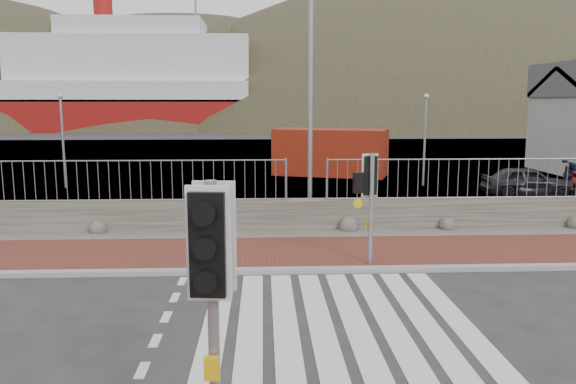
{
  "coord_description": "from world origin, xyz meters",
  "views": [
    {
      "loc": [
        -1.26,
        -9.04,
        3.78
      ],
      "look_at": [
        -0.73,
        3.0,
        1.83
      ],
      "focal_mm": 35.0,
      "sensor_mm": 36.0,
      "label": 1
    }
  ],
  "objects_px": {
    "traffic_signal_near": "(212,264)",
    "traffic_signal_far": "(370,185)",
    "streetlight": "(315,75)",
    "shipping_container": "(331,152)",
    "car_a": "(527,181)",
    "ferry": "(87,89)"
  },
  "relations": [
    {
      "from": "streetlight",
      "to": "car_a",
      "type": "relative_size",
      "value": 2.31
    },
    {
      "from": "traffic_signal_near",
      "to": "traffic_signal_far",
      "type": "xyz_separation_m",
      "value": [
        2.93,
        7.01,
        -0.27
      ]
    },
    {
      "from": "ferry",
      "to": "traffic_signal_far",
      "type": "height_order",
      "value": "ferry"
    },
    {
      "from": "ferry",
      "to": "traffic_signal_far",
      "type": "relative_size",
      "value": 19.0
    },
    {
      "from": "streetlight",
      "to": "traffic_signal_near",
      "type": "bearing_deg",
      "value": -75.91
    },
    {
      "from": "traffic_signal_far",
      "to": "shipping_container",
      "type": "distance_m",
      "value": 16.47
    },
    {
      "from": "traffic_signal_far",
      "to": "streetlight",
      "type": "xyz_separation_m",
      "value": [
        -0.85,
        4.64,
        2.66
      ]
    },
    {
      "from": "traffic_signal_near",
      "to": "traffic_signal_far",
      "type": "bearing_deg",
      "value": 73.5
    },
    {
      "from": "shipping_container",
      "to": "car_a",
      "type": "distance_m",
      "value": 9.97
    },
    {
      "from": "ferry",
      "to": "shipping_container",
      "type": "relative_size",
      "value": 8.78
    },
    {
      "from": "ferry",
      "to": "car_a",
      "type": "bearing_deg",
      "value": -58.27
    },
    {
      "from": "shipping_container",
      "to": "car_a",
      "type": "bearing_deg",
      "value": -25.14
    },
    {
      "from": "shipping_container",
      "to": "car_a",
      "type": "height_order",
      "value": "shipping_container"
    },
    {
      "from": "streetlight",
      "to": "ferry",
      "type": "bearing_deg",
      "value": 136.84
    },
    {
      "from": "traffic_signal_near",
      "to": "traffic_signal_far",
      "type": "height_order",
      "value": "traffic_signal_near"
    },
    {
      "from": "traffic_signal_far",
      "to": "shipping_container",
      "type": "xyz_separation_m",
      "value": [
        1.08,
        16.42,
        -0.72
      ]
    },
    {
      "from": "ferry",
      "to": "shipping_container",
      "type": "height_order",
      "value": "ferry"
    },
    {
      "from": "ferry",
      "to": "streetlight",
      "type": "distance_m",
      "value": 64.86
    },
    {
      "from": "streetlight",
      "to": "shipping_container",
      "type": "bearing_deg",
      "value": 104.92
    },
    {
      "from": "shipping_container",
      "to": "traffic_signal_far",
      "type": "bearing_deg",
      "value": -74.71
    },
    {
      "from": "ferry",
      "to": "traffic_signal_far",
      "type": "distance_m",
      "value": 69.56
    },
    {
      "from": "ferry",
      "to": "traffic_signal_near",
      "type": "xyz_separation_m",
      "value": [
        22.88,
        -71.51,
        -3.19
      ]
    }
  ]
}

